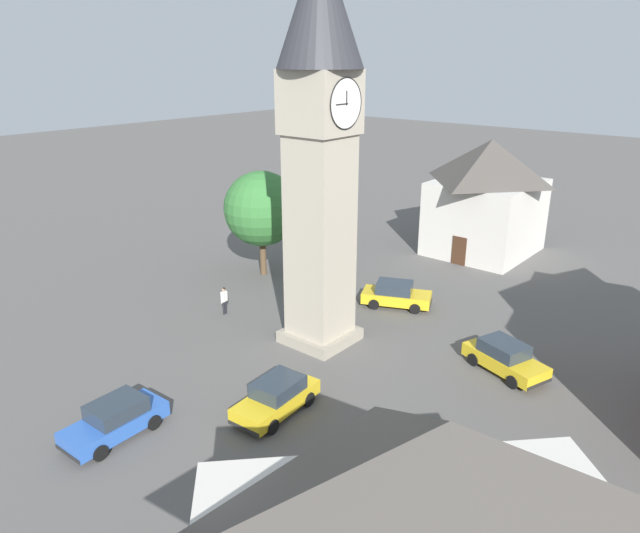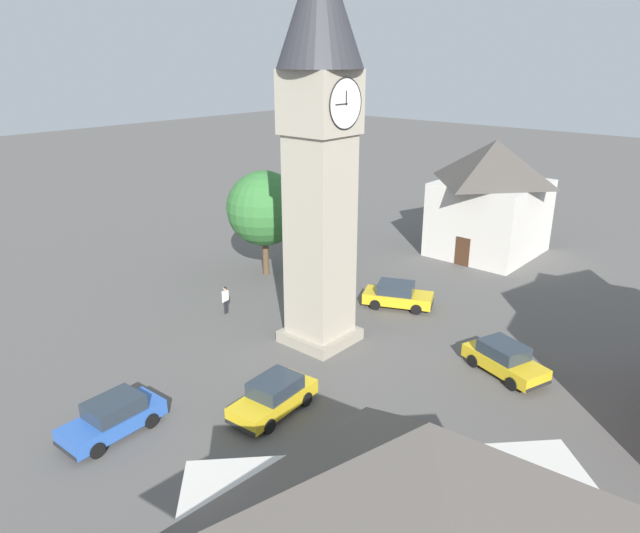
# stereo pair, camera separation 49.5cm
# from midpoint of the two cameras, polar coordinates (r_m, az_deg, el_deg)

# --- Properties ---
(ground_plane) EXTENTS (200.00, 200.00, 0.00)m
(ground_plane) POSITION_cam_midpoint_polar(r_m,az_deg,el_deg) (31.74, -0.45, -7.16)
(ground_plane) COLOR #565451
(clock_tower) EXTENTS (4.05, 4.05, 19.75)m
(clock_tower) POSITION_cam_midpoint_polar(r_m,az_deg,el_deg) (28.41, -0.51, 14.01)
(clock_tower) COLOR gray
(clock_tower) RESTS_ON ground
(car_blue_kerb) EXTENTS (2.94, 4.45, 1.53)m
(car_blue_kerb) POSITION_cam_midpoint_polar(r_m,az_deg,el_deg) (29.73, 17.09, -8.47)
(car_blue_kerb) COLOR gold
(car_blue_kerb) RESTS_ON ground
(car_silver_kerb) EXTENTS (4.19, 1.94, 1.53)m
(car_silver_kerb) POSITION_cam_midpoint_polar(r_m,az_deg,el_deg) (25.55, -19.85, -13.83)
(car_silver_kerb) COLOR #2D5BB7
(car_silver_kerb) RESTS_ON ground
(car_red_corner) EXTENTS (4.25, 2.05, 1.53)m
(car_red_corner) POSITION_cam_midpoint_polar(r_m,az_deg,el_deg) (25.59, -4.82, -12.51)
(car_red_corner) COLOR gold
(car_red_corner) RESTS_ON ground
(car_white_side) EXTENTS (3.25, 4.46, 1.53)m
(car_white_side) POSITION_cam_midpoint_polar(r_m,az_deg,el_deg) (35.79, 7.02, -2.72)
(car_white_side) COLOR gold
(car_white_side) RESTS_ON ground
(pedestrian) EXTENTS (0.55, 0.28, 1.69)m
(pedestrian) POSITION_cam_midpoint_polar(r_m,az_deg,el_deg) (34.88, -9.71, -3.05)
(pedestrian) COLOR black
(pedestrian) RESTS_ON ground
(tree) EXTENTS (5.07, 5.07, 7.24)m
(tree) POSITION_cam_midpoint_polar(r_m,az_deg,el_deg) (39.78, -6.08, 5.60)
(tree) COLOR brown
(tree) RESTS_ON ground
(building_terrace_right) EXTENTS (8.20, 7.19, 8.64)m
(building_terrace_right) POSITION_cam_midpoint_polar(r_m,az_deg,el_deg) (46.15, 15.65, 6.63)
(building_terrace_right) COLOR beige
(building_terrace_right) RESTS_ON ground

